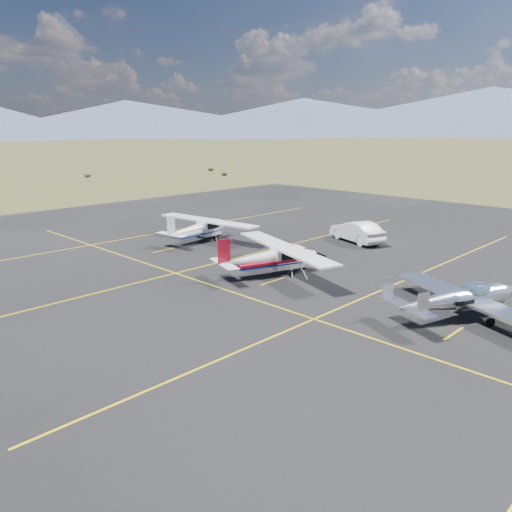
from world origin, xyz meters
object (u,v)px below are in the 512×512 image
aircraft_cessna (271,257)px  aircraft_plain (199,228)px  aircraft_low_wing (463,299)px  sedan (357,231)px

aircraft_cessna → aircraft_plain: (2.86, 10.47, -0.05)m
aircraft_cessna → aircraft_plain: bearing=93.5°
aircraft_low_wing → sedan: bearing=73.4°
aircraft_cessna → aircraft_plain: size_ratio=1.03×
aircraft_plain → sedan: aircraft_plain is taller
aircraft_low_wing → aircraft_cessna: 11.52m
aircraft_plain → aircraft_low_wing: bearing=-101.1°
aircraft_cessna → sedan: (11.55, 1.38, -0.30)m
sedan → aircraft_cessna: bearing=26.3°
aircraft_plain → sedan: (8.68, -9.09, -0.25)m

